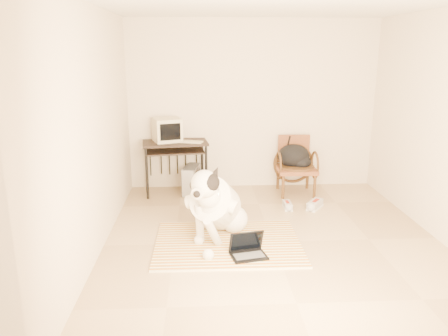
{
  "coord_description": "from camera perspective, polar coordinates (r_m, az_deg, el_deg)",
  "views": [
    {
      "loc": [
        -0.85,
        -4.77,
        2.22
      ],
      "look_at": [
        -0.57,
        0.28,
        0.85
      ],
      "focal_mm": 35.0,
      "sensor_mm": 36.0,
      "label": 1
    }
  ],
  "objects": [
    {
      "name": "wall_back",
      "position": [
        7.12,
        3.76,
        8.15
      ],
      "size": [
        4.5,
        0.0,
        4.5
      ],
      "primitive_type": "plane",
      "rotation": [
        1.57,
        0.0,
        0.0
      ],
      "color": "beige",
      "rests_on": "floor"
    },
    {
      "name": "desk_keyboard",
      "position": [
        6.77,
        -4.35,
        3.43
      ],
      "size": [
        0.39,
        0.24,
        0.02
      ],
      "primitive_type": "cube",
      "rotation": [
        0.0,
        0.0,
        -0.32
      ],
      "color": "beige",
      "rests_on": "computer_desk"
    },
    {
      "name": "computer_desk",
      "position": [
        6.87,
        -6.39,
        2.46
      ],
      "size": [
        1.06,
        0.67,
        0.83
      ],
      "color": "black",
      "rests_on": "floor"
    },
    {
      "name": "sneaker_right",
      "position": [
        6.46,
        11.79,
        -4.74
      ],
      "size": [
        0.31,
        0.35,
        0.12
      ],
      "color": "silver",
      "rests_on": "floor"
    },
    {
      "name": "wall_front",
      "position": [
        2.79,
        14.72,
        -3.49
      ],
      "size": [
        4.5,
        0.0,
        4.5
      ],
      "primitive_type": "plane",
      "rotation": [
        -1.57,
        0.0,
        0.0
      ],
      "color": "beige",
      "rests_on": "floor"
    },
    {
      "name": "wall_left",
      "position": [
        4.98,
        -16.52,
        4.5
      ],
      "size": [
        0.0,
        4.5,
        4.5
      ],
      "primitive_type": "plane",
      "rotation": [
        1.57,
        0.0,
        1.57
      ],
      "color": "beige",
      "rests_on": "floor"
    },
    {
      "name": "crt_monitor",
      "position": [
        6.88,
        -7.44,
        4.96
      ],
      "size": [
        0.51,
        0.49,
        0.36
      ],
      "color": "beige",
      "rests_on": "computer_desk"
    },
    {
      "name": "ceiling",
      "position": [
        4.86,
        7.4,
        20.74
      ],
      "size": [
        4.5,
        4.5,
        0.0
      ],
      "primitive_type": "plane",
      "rotation": [
        3.14,
        0.0,
        0.0
      ],
      "color": "silver",
      "rests_on": "wall_back"
    },
    {
      "name": "floor",
      "position": [
        5.33,
        6.4,
        -9.54
      ],
      "size": [
        4.5,
        4.5,
        0.0
      ],
      "primitive_type": "plane",
      "color": "tan",
      "rests_on": "ground"
    },
    {
      "name": "laptop",
      "position": [
        4.9,
        3.11,
        -10.63
      ],
      "size": [
        0.43,
        0.35,
        0.27
      ],
      "color": "black",
      "rests_on": "rug"
    },
    {
      "name": "sneaker_left",
      "position": [
        6.39,
        8.28,
        -4.89
      ],
      "size": [
        0.11,
        0.27,
        0.09
      ],
      "color": "silver",
      "rests_on": "floor"
    },
    {
      "name": "pc_tower",
      "position": [
        6.95,
        -4.27,
        -1.54
      ],
      "size": [
        0.3,
        0.51,
        0.45
      ],
      "color": "#4B4B4D",
      "rests_on": "floor"
    },
    {
      "name": "backpack",
      "position": [
        6.97,
        9.25,
        1.44
      ],
      "size": [
        0.51,
        0.42,
        0.37
      ],
      "color": "black",
      "rests_on": "rattan_chair"
    },
    {
      "name": "dog",
      "position": [
        5.28,
        -1.09,
        -4.97
      ],
      "size": [
        0.77,
        1.38,
        1.01
      ],
      "color": "silver",
      "rests_on": "rug"
    },
    {
      "name": "rug",
      "position": [
        5.23,
        0.52,
        -9.79
      ],
      "size": [
        1.72,
        1.32,
        0.02
      ],
      "color": "#CA6916",
      "rests_on": "floor"
    },
    {
      "name": "rattan_chair",
      "position": [
        7.01,
        9.34,
        0.38
      ],
      "size": [
        0.6,
        0.58,
        0.9
      ],
      "color": "brown",
      "rests_on": "floor"
    }
  ]
}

